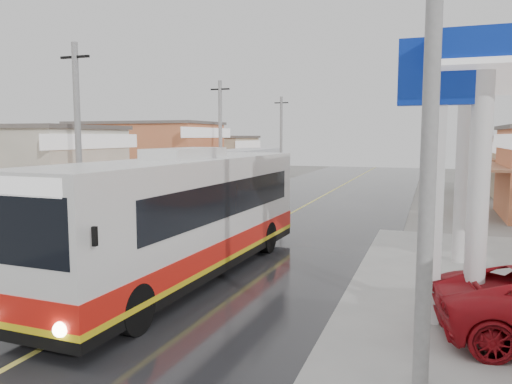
# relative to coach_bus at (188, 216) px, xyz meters

# --- Properties ---
(ground) EXTENTS (120.00, 120.00, 0.00)m
(ground) POSITION_rel_coach_bus_xyz_m (-0.38, -4.55, -1.83)
(ground) COLOR slate
(ground) RESTS_ON ground
(road) EXTENTS (12.00, 90.00, 0.02)m
(road) POSITION_rel_coach_bus_xyz_m (-0.38, 10.45, -1.82)
(road) COLOR black
(road) RESTS_ON ground
(centre_line) EXTENTS (0.15, 90.00, 0.01)m
(centre_line) POSITION_rel_coach_bus_xyz_m (-0.38, 10.45, -1.80)
(centre_line) COLOR #D8CC4C
(centre_line) RESTS_ON road
(shopfronts_left) EXTENTS (11.00, 44.00, 5.20)m
(shopfronts_left) POSITION_rel_coach_bus_xyz_m (-13.38, 13.45, -1.83)
(shopfronts_left) COLOR tan
(shopfronts_left) RESTS_ON ground
(utility_poles_left) EXTENTS (1.60, 50.00, 8.00)m
(utility_poles_left) POSITION_rel_coach_bus_xyz_m (-7.38, 11.45, -1.83)
(utility_poles_left) COLOR gray
(utility_poles_left) RESTS_ON ground
(utility_poles_right) EXTENTS (1.60, 36.00, 8.00)m
(utility_poles_right) POSITION_rel_coach_bus_xyz_m (6.62, 10.45, -1.83)
(utility_poles_right) COLOR gray
(utility_poles_right) RESTS_ON ground
(coach_bus) EXTENTS (3.15, 12.22, 3.79)m
(coach_bus) POSITION_rel_coach_bus_xyz_m (0.00, 0.00, 0.00)
(coach_bus) COLOR silver
(coach_bus) RESTS_ON road
(second_bus) EXTENTS (3.19, 9.92, 3.25)m
(second_bus) POSITION_rel_coach_bus_xyz_m (-5.36, 18.87, -0.08)
(second_bus) COLOR silver
(second_bus) RESTS_ON road
(cyclist) EXTENTS (1.09, 2.02, 2.06)m
(cyclist) POSITION_rel_coach_bus_xyz_m (-3.93, 0.96, -1.15)
(cyclist) COLOR black
(cyclist) RESTS_ON ground
(tricycle_near) EXTENTS (1.87, 2.15, 1.53)m
(tricycle_near) POSITION_rel_coach_bus_xyz_m (-8.97, 3.69, -0.95)
(tricycle_near) COLOR #26262D
(tricycle_near) RESTS_ON ground
(tricycle_far) EXTENTS (1.83, 2.29, 1.73)m
(tricycle_far) POSITION_rel_coach_bus_xyz_m (-9.31, 9.89, -0.84)
(tricycle_far) COLOR #26262D
(tricycle_far) RESTS_ON ground
(tyre_stack) EXTENTS (0.83, 0.83, 0.43)m
(tyre_stack) POSITION_rel_coach_bus_xyz_m (-5.92, 1.79, -1.61)
(tyre_stack) COLOR black
(tyre_stack) RESTS_ON ground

